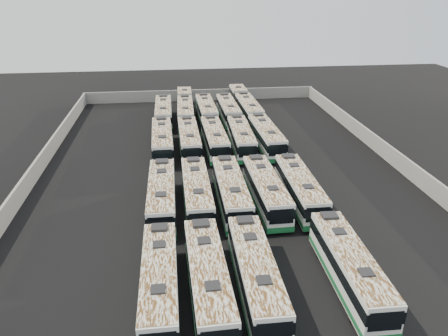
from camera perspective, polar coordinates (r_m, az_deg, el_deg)
ground at (r=53.91m, az=-0.28°, el=-0.81°), size 140.00×140.00×0.00m
perimeter_wall at (r=53.47m, az=-0.28°, el=0.26°), size 45.20×73.20×2.20m
bus_front_far_left at (r=33.25m, az=-8.38°, el=-14.54°), size 2.63×12.29×3.46m
bus_front_left at (r=33.12m, az=-2.09°, el=-14.29°), size 2.98×12.76×3.58m
bus_front_center at (r=33.69m, az=4.18°, el=-13.64°), size 2.75×12.62×3.55m
bus_front_far_right at (r=35.66m, az=16.07°, el=-12.32°), size 2.86×12.51×3.51m
bus_midfront_far_left at (r=45.01m, az=-8.11°, el=-3.60°), size 2.75×12.73×3.59m
bus_midfront_left at (r=45.28m, az=-3.58°, el=-3.26°), size 2.73×12.61×3.55m
bus_midfront_center at (r=45.42m, az=0.92°, el=-3.09°), size 2.71×12.74×3.59m
bus_midfront_right at (r=46.03m, az=5.50°, el=-2.86°), size 2.91×12.62×3.54m
bus_midfront_far_right at (r=46.85m, az=9.87°, el=-2.63°), size 2.81×12.59×3.54m
bus_midback_far_left at (r=60.36m, az=-8.05°, el=3.54°), size 2.98×12.84×3.61m
bus_midback_left at (r=60.60m, az=-4.58°, el=3.73°), size 2.78×12.50×3.52m
bus_midback_center at (r=60.70m, az=-1.23°, el=3.85°), size 2.92×12.60×3.54m
bus_midback_right at (r=61.11m, az=2.26°, el=3.96°), size 2.95×12.57×3.53m
bus_midback_far_right at (r=61.80m, az=5.52°, el=4.13°), size 3.02×12.84×3.60m
bus_back_far_left at (r=73.85m, az=-7.90°, el=7.19°), size 2.67×12.53×3.53m
bus_back_left at (r=76.85m, az=-5.10°, el=7.93°), size 3.05×19.07×3.45m
bus_back_center at (r=74.15m, az=-2.31°, el=7.47°), size 2.91×12.59×3.53m
bus_back_right at (r=74.45m, az=0.57°, el=7.53°), size 2.82×12.39×3.48m
bus_back_far_right at (r=78.05m, az=2.77°, el=8.29°), size 3.06×19.84×3.59m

